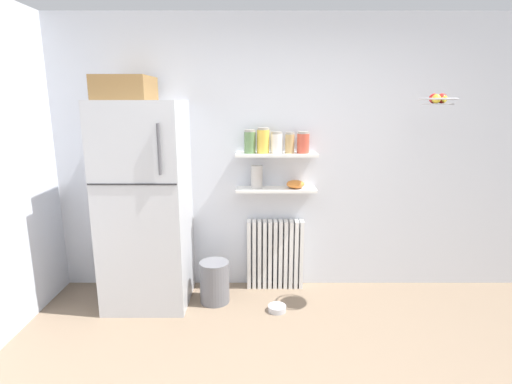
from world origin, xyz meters
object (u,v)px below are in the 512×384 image
at_px(storage_jar_2, 278,143).
at_px(refrigerator, 146,200).
at_px(storage_jar_4, 304,143).
at_px(trash_bin, 216,282).
at_px(radiator, 276,254).
at_px(hanging_fruit_basket, 440,100).
at_px(storage_jar_3, 291,143).
at_px(vase, 258,177).
at_px(pet_food_bowl, 278,308).
at_px(shelf_bowl, 296,184).
at_px(storage_jar_0, 251,142).
at_px(storage_jar_1, 264,141).

bearing_deg(storage_jar_2, refrigerator, -169.05).
distance_m(storage_jar_4, trash_bin, 1.52).
xyz_separation_m(radiator, hanging_fruit_basket, (1.24, -0.49, 1.49)).
bearing_deg(storage_jar_4, trash_bin, -161.42).
xyz_separation_m(storage_jar_3, vase, (-0.30, -0.00, -0.32)).
bearing_deg(vase, pet_food_bowl, -68.21).
xyz_separation_m(refrigerator, storage_jar_2, (1.18, 0.23, 0.49)).
bearing_deg(vase, shelf_bowl, 0.00).
xyz_separation_m(storage_jar_0, storage_jar_1, (0.12, 0.00, 0.01)).
bearing_deg(vase, storage_jar_1, 0.00).
height_order(storage_jar_3, shelf_bowl, storage_jar_3).
height_order(radiator, storage_jar_1, storage_jar_1).
xyz_separation_m(refrigerator, shelf_bowl, (1.36, 0.23, 0.10)).
distance_m(vase, hanging_fruit_basket, 1.65).
relative_size(radiator, storage_jar_3, 3.57).
relative_size(radiator, shelf_bowl, 4.10).
xyz_separation_m(trash_bin, pet_food_bowl, (0.57, -0.17, -0.17)).
relative_size(storage_jar_3, hanging_fruit_basket, 0.66).
xyz_separation_m(storage_jar_4, vase, (-0.43, -0.00, -0.32)).
bearing_deg(storage_jar_4, pet_food_bowl, -118.73).
bearing_deg(hanging_fruit_basket, storage_jar_3, 157.90).
relative_size(radiator, storage_jar_2, 3.51).
bearing_deg(storage_jar_1, trash_bin, -148.55).
distance_m(storage_jar_3, storage_jar_4, 0.12).
bearing_deg(radiator, storage_jar_3, -13.77).
bearing_deg(storage_jar_2, radiator, 90.00).
bearing_deg(hanging_fruit_basket, storage_jar_1, 161.57).
bearing_deg(storage_jar_0, vase, -0.00).
bearing_deg(shelf_bowl, storage_jar_0, 180.00).
xyz_separation_m(storage_jar_1, vase, (-0.06, -0.00, -0.34)).
height_order(storage_jar_1, storage_jar_4, storage_jar_1).
bearing_deg(refrigerator, storage_jar_0, 13.73).
bearing_deg(trash_bin, storage_jar_3, 21.58).
height_order(refrigerator, radiator, refrigerator).
distance_m(radiator, hanging_fruit_basket, 2.00).
xyz_separation_m(radiator, storage_jar_4, (0.24, -0.03, 1.10)).
bearing_deg(storage_jar_0, storage_jar_1, 0.00).
height_order(storage_jar_0, hanging_fruit_basket, hanging_fruit_basket).
distance_m(storage_jar_3, shelf_bowl, 0.39).
distance_m(storage_jar_4, vase, 0.53).
distance_m(storage_jar_0, storage_jar_2, 0.24).
bearing_deg(storage_jar_2, hanging_fruit_basket, -20.11).
height_order(storage_jar_1, pet_food_bowl, storage_jar_1).
xyz_separation_m(storage_jar_2, hanging_fruit_basket, (1.24, -0.46, 0.38)).
xyz_separation_m(storage_jar_1, storage_jar_3, (0.24, 0.00, -0.02)).
bearing_deg(radiator, storage_jar_1, -166.23).
distance_m(radiator, shelf_bowl, 0.74).
relative_size(vase, shelf_bowl, 1.26).
distance_m(storage_jar_1, vase, 0.35).
bearing_deg(pet_food_bowl, radiator, 89.86).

